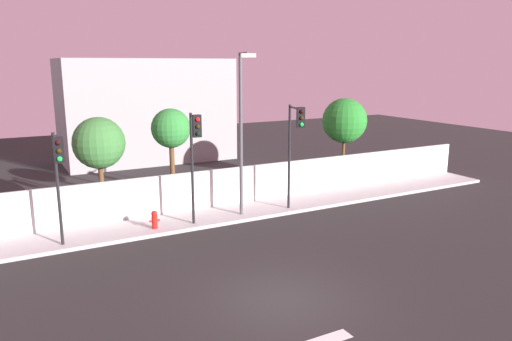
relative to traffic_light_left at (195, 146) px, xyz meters
name	(u,v)px	position (x,y,z in m)	size (l,w,h in m)	color
ground_plane	(282,300)	(-0.09, -7.09, -3.61)	(80.00, 80.00, 0.00)	#272625
sidewalk	(186,221)	(-0.09, 1.11, -3.54)	(36.00, 2.40, 0.15)	#B3B3B3
perimeter_wall	(175,193)	(-0.09, 2.40, -2.56)	(36.00, 0.18, 1.80)	silver
traffic_light_left	(195,146)	(0.00, 0.00, 0.00)	(0.35, 1.11, 4.77)	black
traffic_light_center	(295,136)	(4.72, -0.25, 0.13)	(0.53, 1.60, 4.92)	black
traffic_light_right	(58,167)	(-5.29, -0.27, -0.30)	(0.34, 1.56, 4.31)	black
street_lamp_curbside	(242,123)	(2.39, 0.46, 0.75)	(0.80, 1.78, 7.22)	#4C4C51
fire_hydrant	(154,219)	(-1.65, 0.59, -3.05)	(0.44, 0.26, 0.77)	red
roadside_tree_midleft	(99,143)	(-3.20, 3.26, -0.12)	(2.27, 2.27, 4.65)	brown
roadside_tree_midright	(171,130)	(0.10, 3.26, 0.28)	(1.84, 1.84, 4.88)	brown
roadside_tree_rightmost	(344,121)	(10.29, 3.26, 0.13)	(2.52, 2.52, 5.02)	brown
low_building_distant	(146,110)	(2.63, 16.40, 0.01)	(11.72, 6.00, 7.25)	gray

